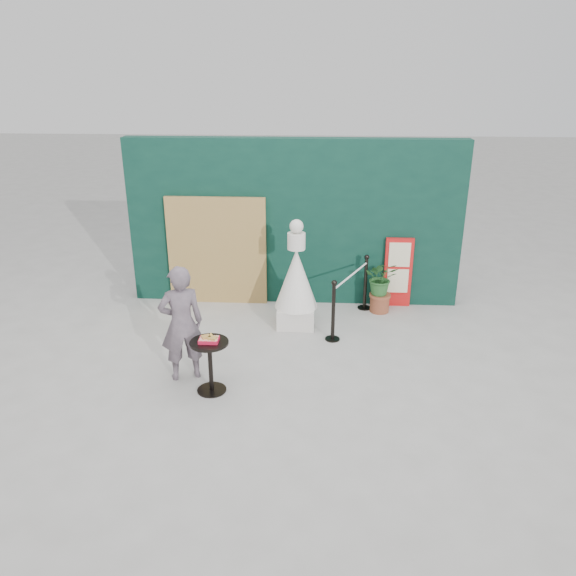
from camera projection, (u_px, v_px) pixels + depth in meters
name	position (u px, v px, depth m)	size (l,w,h in m)	color
ground	(283.00, 387.00, 7.79)	(60.00, 60.00, 0.00)	#ADAAA5
back_wall	(294.00, 223.00, 10.16)	(6.00, 0.30, 3.00)	black
bamboo_fence	(217.00, 251.00, 10.22)	(1.80, 0.08, 2.00)	tan
woman	(182.00, 324.00, 7.73)	(0.61, 0.40, 1.68)	slate
menu_board	(398.00, 273.00, 10.18)	(0.50, 0.07, 1.30)	red
statue	(296.00, 283.00, 9.39)	(0.72, 0.72, 1.86)	beige
cafe_table	(210.00, 358.00, 7.51)	(0.52, 0.52, 0.75)	black
food_basket	(209.00, 339.00, 7.41)	(0.26, 0.19, 0.11)	red
planter	(381.00, 282.00, 9.97)	(0.57, 0.49, 0.97)	brown
stanchion_barrier	(350.00, 297.00, 9.53)	(0.84, 1.54, 1.03)	black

